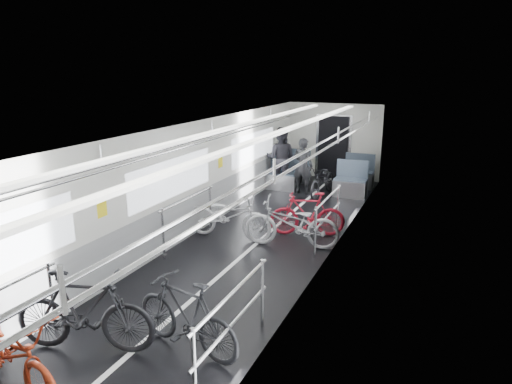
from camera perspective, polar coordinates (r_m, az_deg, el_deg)
car_shell at (r=9.98m, az=2.48°, el=1.67°), size 3.02×14.01×2.41m
bike_left_near at (r=5.88m, az=-28.37°, el=-17.27°), size 1.93×1.01×0.97m
bike_left_mid at (r=6.24m, az=-20.70°, el=-13.77°), size 1.89×1.01×1.09m
bike_left_far at (r=9.52m, az=-3.44°, el=-2.95°), size 1.91×0.72×1.00m
bike_right_near at (r=5.94m, az=-8.70°, el=-14.94°), size 1.71×0.79×0.99m
bike_right_mid at (r=9.07m, az=4.48°, el=-3.93°), size 1.97×1.00×0.99m
bike_right_far at (r=9.73m, az=6.45°, el=-2.75°), size 1.65×0.94×0.95m
bike_aisle at (r=12.86m, az=8.38°, el=1.46°), size 0.75×1.72×0.87m
person_standing at (r=12.94m, az=5.87°, el=3.27°), size 0.61×0.43×1.60m
person_seated at (r=13.34m, az=3.08°, el=4.20°), size 0.98×0.81×1.83m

